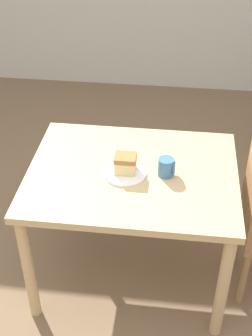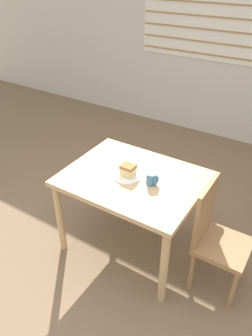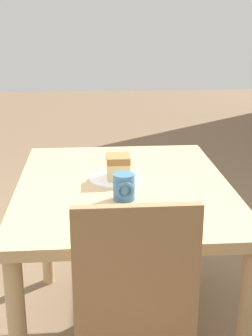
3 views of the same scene
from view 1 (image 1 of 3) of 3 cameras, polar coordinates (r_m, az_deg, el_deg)
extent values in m
cube|color=tan|center=(2.43, 0.79, -0.78)|extent=(1.08, 0.85, 0.04)
cylinder|color=tan|center=(2.50, -11.80, -12.00)|extent=(0.06, 0.06, 0.71)
cylinder|color=tan|center=(2.42, 11.70, -14.10)|extent=(0.06, 0.06, 0.71)
cylinder|color=tan|center=(3.02, -7.78, -1.44)|extent=(0.06, 0.06, 0.71)
cylinder|color=tan|center=(2.96, 11.05, -2.83)|extent=(0.06, 0.06, 0.71)
cylinder|color=#9E754C|center=(2.69, 14.12, -12.94)|extent=(0.04, 0.04, 0.39)
cylinder|color=#9E754C|center=(2.91, 13.62, -8.16)|extent=(0.04, 0.04, 0.39)
cube|color=#9E754C|center=(2.48, 15.08, -2.88)|extent=(0.03, 0.36, 0.48)
cylinder|color=white|center=(2.39, -0.13, -0.65)|extent=(0.22, 0.22, 0.01)
cube|color=#E5CC89|center=(2.37, -0.07, 0.27)|extent=(0.11, 0.09, 0.07)
cube|color=#A3703D|center=(2.35, -0.07, 1.22)|extent=(0.11, 0.09, 0.03)
cylinder|color=teal|center=(2.37, 4.88, 0.12)|extent=(0.08, 0.08, 0.10)
torus|color=teal|center=(2.37, 5.85, 0.05)|extent=(0.01, 0.07, 0.07)
camera|label=2|loc=(0.90, 92.81, 0.86)|focal=35.00mm
camera|label=3|loc=(2.51, 45.40, 7.11)|focal=50.00mm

